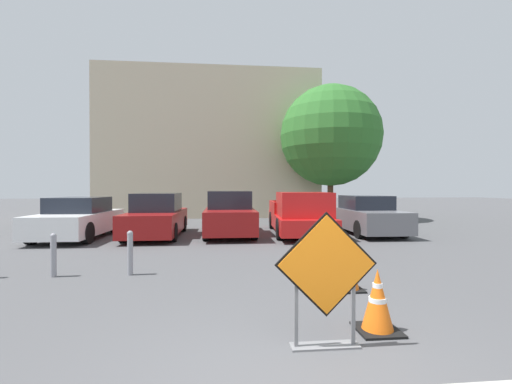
# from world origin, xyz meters

# --- Properties ---
(ground_plane) EXTENTS (96.00, 96.00, 0.00)m
(ground_plane) POSITION_xyz_m (0.00, 10.00, 0.00)
(ground_plane) COLOR #4C4C4F
(road_closed_sign) EXTENTS (1.14, 0.20, 1.49)m
(road_closed_sign) POSITION_xyz_m (0.51, 1.09, 0.80)
(road_closed_sign) COLOR black
(road_closed_sign) RESTS_ON ground_plane
(traffic_cone_nearest) EXTENTS (0.51, 0.51, 0.76)m
(traffic_cone_nearest) POSITION_xyz_m (1.27, 1.47, 0.37)
(traffic_cone_nearest) COLOR black
(traffic_cone_nearest) RESTS_ON ground_plane
(traffic_cone_second) EXTENTS (0.46, 0.46, 0.63)m
(traffic_cone_second) POSITION_xyz_m (1.55, 3.13, 0.31)
(traffic_cone_second) COLOR black
(traffic_cone_second) RESTS_ON ground_plane
(traffic_cone_third) EXTENTS (0.52, 0.52, 0.78)m
(traffic_cone_third) POSITION_xyz_m (1.69, 4.53, 0.38)
(traffic_cone_third) COLOR black
(traffic_cone_third) RESTS_ON ground_plane
(traffic_cone_fourth) EXTENTS (0.41, 0.41, 0.73)m
(traffic_cone_fourth) POSITION_xyz_m (1.90, 6.19, 0.36)
(traffic_cone_fourth) COLOR black
(traffic_cone_fourth) RESTS_ON ground_plane
(parked_car_nearest) EXTENTS (1.98, 4.21, 1.43)m
(parked_car_nearest) POSITION_xyz_m (-5.61, 9.95, 0.67)
(parked_car_nearest) COLOR white
(parked_car_nearest) RESTS_ON ground_plane
(parked_car_second) EXTENTS (1.81, 4.39, 1.56)m
(parked_car_second) POSITION_xyz_m (-2.97, 10.19, 0.71)
(parked_car_second) COLOR maroon
(parked_car_second) RESTS_ON ground_plane
(parked_car_third) EXTENTS (1.84, 4.39, 1.64)m
(parked_car_third) POSITION_xyz_m (-0.33, 10.33, 0.75)
(parked_car_third) COLOR maroon
(parked_car_third) RESTS_ON ground_plane
(pickup_truck) EXTENTS (2.24, 5.48, 1.60)m
(pickup_truck) POSITION_xyz_m (2.28, 10.06, 0.72)
(pickup_truck) COLOR red
(pickup_truck) RESTS_ON ground_plane
(parked_car_fourth) EXTENTS (1.87, 4.32, 1.46)m
(parked_car_fourth) POSITION_xyz_m (4.94, 10.21, 0.68)
(parked_car_fourth) COLOR slate
(parked_car_fourth) RESTS_ON ground_plane
(bollard_nearest) EXTENTS (0.12, 0.12, 0.89)m
(bollard_nearest) POSITION_xyz_m (-2.46, 4.56, 0.47)
(bollard_nearest) COLOR gray
(bollard_nearest) RESTS_ON ground_plane
(bollard_second) EXTENTS (0.12, 0.12, 0.86)m
(bollard_second) POSITION_xyz_m (-3.92, 4.56, 0.46)
(bollard_second) COLOR gray
(bollard_second) RESTS_ON ground_plane
(building_facade_backdrop) EXTENTS (13.19, 5.00, 8.86)m
(building_facade_backdrop) POSITION_xyz_m (-1.32, 19.77, 4.43)
(building_facade_backdrop) COLOR beige
(building_facade_backdrop) RESTS_ON ground_plane
(street_tree_behind_lot) EXTENTS (5.57, 5.57, 7.44)m
(street_tree_behind_lot) POSITION_xyz_m (5.38, 15.96, 4.65)
(street_tree_behind_lot) COLOR #513823
(street_tree_behind_lot) RESTS_ON ground_plane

